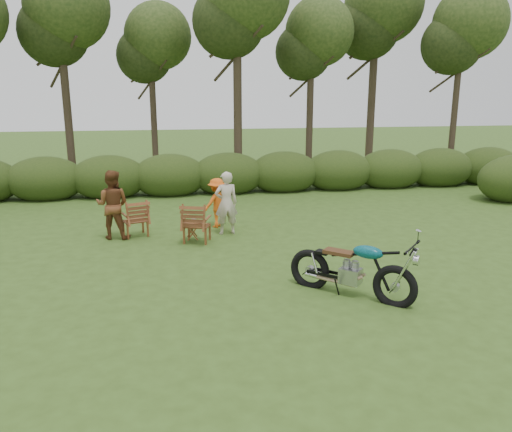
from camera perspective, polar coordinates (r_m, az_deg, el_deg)
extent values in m
plane|color=#324A18|center=(8.97, 4.22, -8.30)|extent=(80.00, 80.00, 0.00)
cylinder|color=#33261C|center=(19.42, -20.97, 13.67)|extent=(0.28, 0.28, 7.20)
sphere|color=#213714|center=(19.58, -21.57, 20.21)|extent=(2.88, 2.88, 2.88)
cylinder|color=#33261C|center=(20.23, -11.71, 12.98)|extent=(0.24, 0.24, 6.30)
sphere|color=#213714|center=(20.30, -11.99, 18.51)|extent=(2.52, 2.52, 2.52)
cylinder|color=#33261C|center=(18.22, -2.13, 15.30)|extent=(0.30, 0.30, 7.65)
sphere|color=#213714|center=(18.43, -2.20, 22.71)|extent=(3.06, 3.06, 3.06)
cylinder|color=#33261C|center=(19.94, 6.21, 13.43)|extent=(0.26, 0.26, 6.48)
sphere|color=#213714|center=(20.03, 6.37, 19.20)|extent=(2.59, 2.59, 2.59)
cylinder|color=#33261C|center=(22.00, 13.20, 15.07)|extent=(0.32, 0.32, 7.92)
sphere|color=#213714|center=(22.20, 13.58, 21.43)|extent=(3.17, 3.17, 3.17)
cylinder|color=#33261C|center=(21.19, 21.93, 13.05)|extent=(0.24, 0.24, 6.84)
sphere|color=#213714|center=(21.30, 22.47, 18.76)|extent=(2.74, 2.74, 2.74)
ellipsoid|color=#263915|center=(17.68, -22.92, 3.85)|extent=(2.52, 1.68, 1.51)
ellipsoid|color=#263915|center=(17.35, -16.45, 4.21)|extent=(2.52, 1.68, 1.51)
ellipsoid|color=#263915|center=(17.25, -9.82, 4.53)|extent=(2.52, 1.68, 1.51)
ellipsoid|color=#263915|center=(17.38, -3.20, 4.78)|extent=(2.52, 1.68, 1.51)
ellipsoid|color=#263915|center=(17.74, 3.25, 4.96)|extent=(2.52, 1.68, 1.51)
ellipsoid|color=#263915|center=(18.31, 9.37, 5.08)|extent=(2.52, 1.68, 1.51)
ellipsoid|color=#263915|center=(19.07, 15.06, 5.14)|extent=(2.52, 1.68, 1.51)
ellipsoid|color=#263915|center=(20.00, 20.27, 5.15)|extent=(2.52, 1.68, 1.51)
ellipsoid|color=#263915|center=(21.09, 24.98, 5.12)|extent=(2.52, 1.68, 1.51)
imported|color=#BEB59D|center=(11.68, -7.12, -0.39)|extent=(0.15, 0.15, 0.09)
imported|color=beige|center=(12.34, -3.36, -2.03)|extent=(0.60, 0.42, 1.55)
imported|color=brown|center=(12.43, -15.84, -2.43)|extent=(0.92, 0.79, 1.64)
imported|color=#E65B15|center=(12.99, -4.41, -1.23)|extent=(0.95, 0.82, 1.27)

